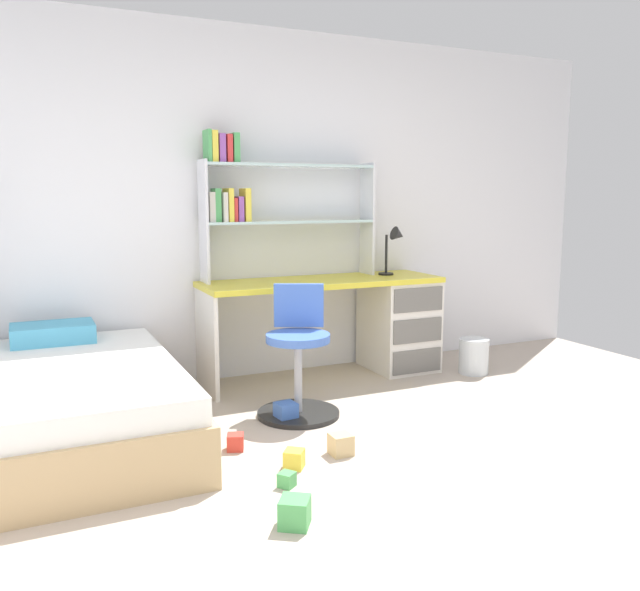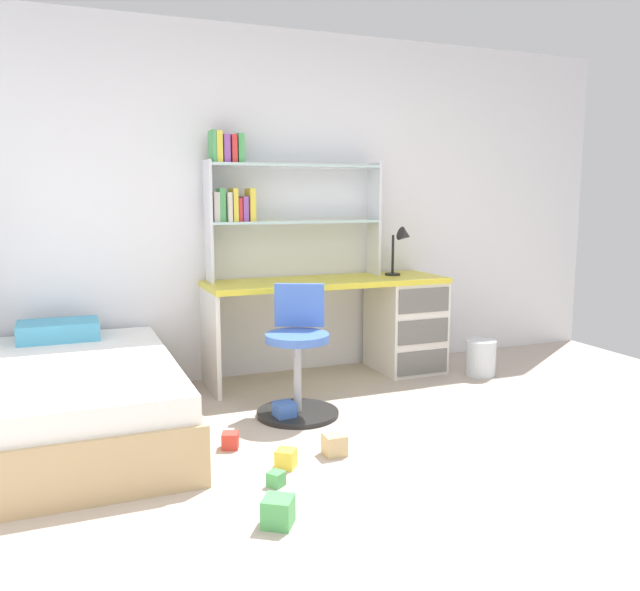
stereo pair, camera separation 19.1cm
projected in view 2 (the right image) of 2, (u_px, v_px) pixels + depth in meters
ground_plane at (471, 504)px, 2.95m from camera, size 5.73×5.88×0.02m
room_shell at (150, 210)px, 3.42m from camera, size 5.73×5.88×2.60m
desk at (384, 319)px, 5.08m from camera, size 1.82×0.58×0.76m
bookshelf_hutch at (268, 195)px, 4.76m from camera, size 1.34×0.22×1.07m
desk_lamp at (402, 243)px, 5.06m from camera, size 0.20×0.17×0.38m
swivel_chair at (298, 364)px, 4.09m from camera, size 0.52×0.52×0.82m
bed_platform at (62, 401)px, 3.67m from camera, size 1.28×1.83×0.57m
waste_bin at (481, 358)px, 5.01m from camera, size 0.23×0.23×0.27m
toy_block_yellow_0 at (286, 458)px, 3.32m from camera, size 0.13×0.13×0.10m
toy_block_red_1 at (230, 440)px, 3.57m from camera, size 0.11×0.11×0.09m
toy_block_blue_2 at (284, 412)px, 4.00m from camera, size 0.13×0.13×0.12m
toy_block_natural_3 at (334, 445)px, 3.48m from camera, size 0.11×0.11×0.11m
toy_block_green_4 at (278, 512)px, 2.73m from camera, size 0.17×0.17×0.12m
toy_block_green_5 at (276, 479)px, 3.11m from camera, size 0.10×0.10×0.07m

